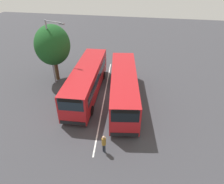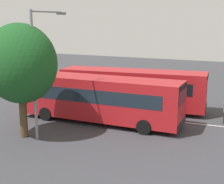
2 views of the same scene
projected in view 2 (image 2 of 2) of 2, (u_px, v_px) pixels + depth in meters
The scene contains 6 objects.
ground_plane at pixel (115, 115), 23.20m from camera, with size 76.16×76.16×0.00m, color #38383D.
bus_far_left at pixel (100, 98), 21.25m from camera, with size 11.16×3.02×3.04m.
bus_center_left at pixel (132, 88), 24.44m from camera, with size 11.28×4.04×3.04m.
street_lamp at pixel (37, 66), 17.75m from camera, with size 0.82×2.33×7.26m.
depot_tree at pixel (20, 64), 17.88m from camera, with size 4.29×3.86×6.57m.
lane_stripe_outer_left at pixel (115, 115), 23.20m from camera, with size 16.30×0.12×0.01m, color silver.
Camera 2 is at (9.90, -20.02, 6.50)m, focal length 51.27 mm.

